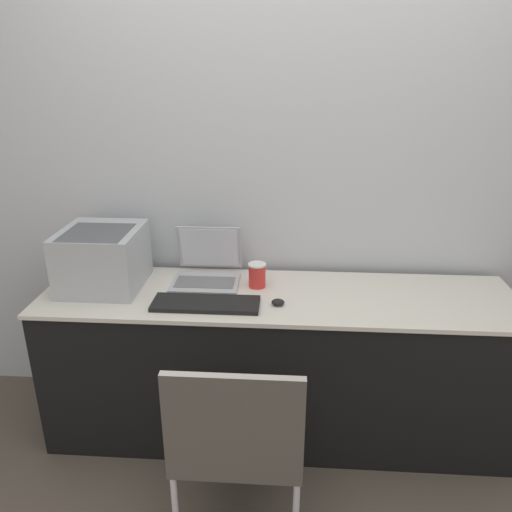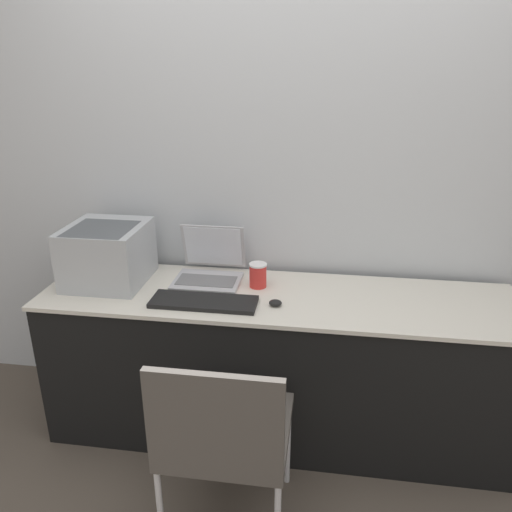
{
  "view_description": "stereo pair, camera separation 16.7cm",
  "coord_description": "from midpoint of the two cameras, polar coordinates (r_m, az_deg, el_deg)",
  "views": [
    {
      "loc": [
        0.04,
        -1.84,
        1.78
      ],
      "look_at": [
        -0.11,
        0.31,
        0.94
      ],
      "focal_mm": 35.0,
      "sensor_mm": 36.0,
      "label": 1
    },
    {
      "loc": [
        0.2,
        -1.82,
        1.78
      ],
      "look_at": [
        -0.11,
        0.31,
        0.94
      ],
      "focal_mm": 35.0,
      "sensor_mm": 36.0,
      "label": 2
    }
  ],
  "objects": [
    {
      "name": "wall_back",
      "position": [
        2.51,
        5.52,
        10.21
      ],
      "size": [
        8.0,
        0.05,
        2.6
      ],
      "color": "silver",
      "rests_on": "ground_plane"
    },
    {
      "name": "external_keyboard",
      "position": [
        2.26,
        -3.88,
        -5.29
      ],
      "size": [
        0.48,
        0.16,
        0.02
      ],
      "color": "black",
      "rests_on": "table"
    },
    {
      "name": "coffee_cup",
      "position": [
        2.4,
        2.22,
        -2.23
      ],
      "size": [
        0.09,
        0.09,
        0.12
      ],
      "color": "red",
      "rests_on": "table"
    },
    {
      "name": "printer",
      "position": [
        2.51,
        -14.84,
        0.42
      ],
      "size": [
        0.37,
        0.38,
        0.29
      ],
      "color": "#B2B7BC",
      "rests_on": "table"
    },
    {
      "name": "laptop_left",
      "position": [
        2.49,
        -3.43,
        -1.42
      ],
      "size": [
        0.32,
        0.32,
        0.26
      ],
      "color": "#B7B7BC",
      "rests_on": "table"
    },
    {
      "name": "mouse",
      "position": [
        2.24,
        4.35,
        -5.41
      ],
      "size": [
        0.06,
        0.05,
        0.03
      ],
      "color": "black",
      "rests_on": "table"
    },
    {
      "name": "chair",
      "position": [
        1.94,
        -1.07,
        -19.43
      ],
      "size": [
        0.47,
        0.48,
        0.86
      ],
      "color": "#4C4742",
      "rests_on": "ground_plane"
    },
    {
      "name": "ground_plane",
      "position": [
        2.55,
        3.55,
        -22.92
      ],
      "size": [
        14.0,
        14.0,
        0.0
      ],
      "primitive_type": "plane",
      "color": "brown"
    },
    {
      "name": "table",
      "position": [
        2.53,
        4.32,
        -12.29
      ],
      "size": [
        2.23,
        0.58,
        0.76
      ],
      "color": "black",
      "rests_on": "ground_plane"
    }
  ]
}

